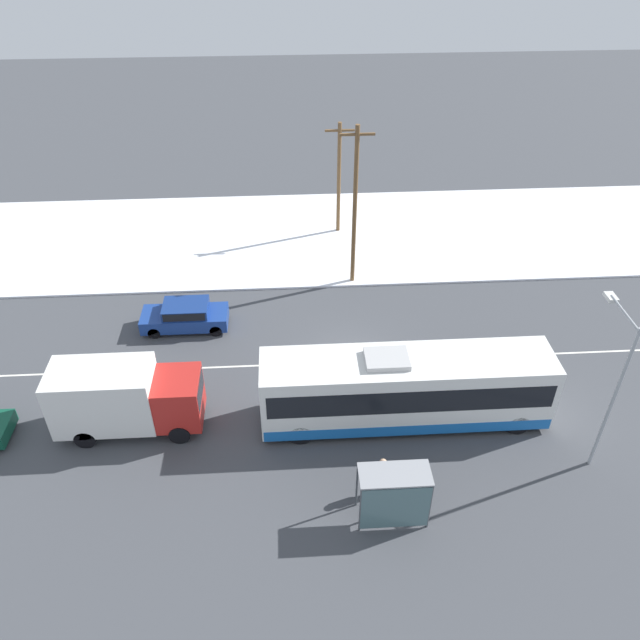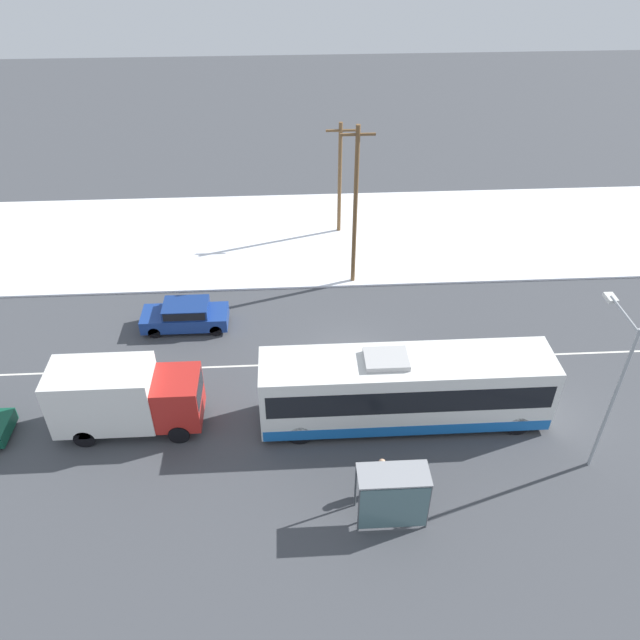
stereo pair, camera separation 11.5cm
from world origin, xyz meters
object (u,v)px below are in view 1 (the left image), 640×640
(box_truck, at_px, (124,397))
(streetlamp, at_px, (614,373))
(utility_pole_snowlot, at_px, (339,177))
(city_bus, at_px, (406,389))
(bus_shelter, at_px, (395,493))
(sedan_car, at_px, (185,315))
(pedestrian_at_stop, at_px, (382,472))
(utility_pole_roadside, at_px, (355,206))

(box_truck, distance_m, streetlamp, 19.49)
(streetlamp, distance_m, utility_pole_snowlot, 21.59)
(city_bus, distance_m, utility_pole_snowlot, 17.49)
(bus_shelter, xyz_separation_m, utility_pole_snowlot, (-0.10, 22.60, 2.18))
(box_truck, bearing_deg, sedan_car, 76.73)
(utility_pole_snowlot, bearing_deg, city_bus, -85.38)
(sedan_car, bearing_deg, box_truck, 76.73)
(sedan_car, relative_size, utility_pole_snowlot, 0.61)
(city_bus, xyz_separation_m, box_truck, (-11.91, 0.22, 0.01))
(sedan_car, height_order, bus_shelter, bus_shelter)
(streetlamp, bearing_deg, box_truck, 171.94)
(pedestrian_at_stop, bearing_deg, city_bus, 68.58)
(streetlamp, height_order, utility_pole_snowlot, utility_pole_snowlot)
(bus_shelter, distance_m, streetlamp, 9.37)
(bus_shelter, relative_size, utility_pole_roadside, 0.28)
(bus_shelter, bearing_deg, sedan_car, 125.37)
(sedan_car, relative_size, bus_shelter, 1.71)
(bus_shelter, distance_m, utility_pole_snowlot, 22.71)
(box_truck, bearing_deg, city_bus, -1.07)
(box_truck, relative_size, bus_shelter, 2.36)
(sedan_car, bearing_deg, bus_shelter, 125.37)
(city_bus, xyz_separation_m, streetlamp, (7.21, -2.48, 2.67))
(sedan_car, xyz_separation_m, utility_pole_roadside, (9.16, 3.88, 4.03))
(pedestrian_at_stop, bearing_deg, bus_shelter, -81.15)
(bus_shelter, height_order, utility_pole_snowlot, utility_pole_snowlot)
(pedestrian_at_stop, bearing_deg, streetlamp, 9.07)
(streetlamp, xyz_separation_m, utility_pole_roadside, (-8.29, 13.66, 0.42))
(box_truck, xyz_separation_m, bus_shelter, (10.61, -5.52, -0.09))
(box_truck, distance_m, utility_pole_roadside, 15.70)
(city_bus, relative_size, sedan_car, 2.77)
(city_bus, relative_size, streetlamp, 1.77)
(streetlamp, relative_size, utility_pole_snowlot, 0.95)
(bus_shelter, bearing_deg, box_truck, 152.53)
(sedan_car, bearing_deg, streetlamp, 150.72)
(utility_pole_roadside, bearing_deg, sedan_car, -157.06)
(pedestrian_at_stop, bearing_deg, utility_pole_snowlot, 89.67)
(sedan_car, relative_size, streetlamp, 0.64)
(streetlamp, bearing_deg, bus_shelter, -161.72)
(box_truck, relative_size, utility_pole_roadside, 0.66)
(bus_shelter, bearing_deg, utility_pole_snowlot, 90.25)
(utility_pole_snowlot, bearing_deg, streetlamp, -66.50)
(city_bus, bearing_deg, bus_shelter, -103.81)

